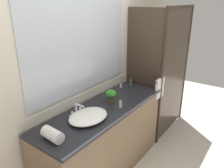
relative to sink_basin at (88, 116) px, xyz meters
name	(u,v)px	position (x,y,z in m)	size (l,w,h in m)	color
wall_back_with_mirror	(81,69)	(0.30, 0.37, 0.37)	(4.40, 0.06, 2.60)	beige
vanity_cabinet	(104,141)	(0.30, 0.03, -0.48)	(1.80, 0.58, 0.90)	brown
shower_enclosure	(165,73)	(1.58, -0.16, 0.09)	(1.20, 0.59, 2.00)	#2D2319
sink_basin	(88,116)	(0.00, 0.00, 0.00)	(0.45, 0.35, 0.07)	white
faucet	(77,111)	(0.00, 0.16, 0.01)	(0.17, 0.13, 0.14)	silver
potted_plant	(111,95)	(0.47, 0.05, 0.06)	(0.13, 0.13, 0.16)	#473828
amenity_bottle_shampoo	(121,85)	(0.94, 0.23, 0.01)	(0.03, 0.03, 0.09)	silver
amenity_bottle_conditioner	(131,82)	(1.10, 0.16, 0.01)	(0.03, 0.03, 0.10)	#4C7056
amenity_bottle_lotion	(121,104)	(0.43, -0.12, 0.01)	(0.03, 0.03, 0.09)	silver
rolled_towel_near_edge	(52,135)	(-0.46, 0.01, 0.02)	(0.11, 0.11, 0.21)	white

